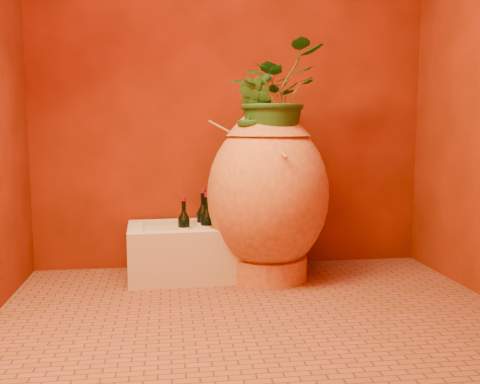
{
  "coord_description": "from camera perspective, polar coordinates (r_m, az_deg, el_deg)",
  "views": [
    {
      "loc": [
        -0.41,
        -2.41,
        0.91
      ],
      "look_at": [
        -0.03,
        0.35,
        0.56
      ],
      "focal_mm": 40.0,
      "sensor_mm": 36.0,
      "label": 1
    }
  ],
  "objects": [
    {
      "name": "wine_bottle_b",
      "position": [
        3.25,
        -3.52,
        -3.8
      ],
      "size": [
        0.08,
        0.08,
        0.33
      ],
      "color": "black",
      "rests_on": "stone_basin"
    },
    {
      "name": "plant_side",
      "position": [
        3.01,
        1.66,
        8.18
      ],
      "size": [
        0.26,
        0.28,
        0.41
      ],
      "primitive_type": "imported",
      "rotation": [
        0.0,
        0.0,
        -1.09
      ],
      "color": "#1E4C1B",
      "rests_on": "amphora"
    },
    {
      "name": "stone_basin",
      "position": [
        3.26,
        -5.76,
        -6.36
      ],
      "size": [
        0.7,
        0.49,
        0.32
      ],
      "rotation": [
        0.0,
        0.0,
        0.04
      ],
      "color": "beige",
      "rests_on": "floor"
    },
    {
      "name": "wall_back",
      "position": [
        3.46,
        -0.93,
        12.78
      ],
      "size": [
        2.5,
        0.02,
        2.5
      ],
      "primitive_type": "cube",
      "color": "#4F1904",
      "rests_on": "ground"
    },
    {
      "name": "floor",
      "position": [
        2.61,
        1.82,
        -13.24
      ],
      "size": [
        2.5,
        2.5,
        0.0
      ],
      "primitive_type": "plane",
      "color": "brown",
      "rests_on": "ground"
    },
    {
      "name": "wall_tap",
      "position": [
        3.38,
        2.19,
        5.75
      ],
      "size": [
        0.08,
        0.16,
        0.18
      ],
      "color": "#AE7728",
      "rests_on": "wall_back"
    },
    {
      "name": "wine_bottle_a",
      "position": [
        3.26,
        -6.0,
        -3.97
      ],
      "size": [
        0.08,
        0.08,
        0.31
      ],
      "color": "black",
      "rests_on": "stone_basin"
    },
    {
      "name": "amphora",
      "position": [
        3.15,
        2.98,
        -0.19
      ],
      "size": [
        0.92,
        0.92,
        1.02
      ],
      "rotation": [
        0.0,
        0.0,
        0.36
      ],
      "color": "#D47A3B",
      "rests_on": "floor"
    },
    {
      "name": "plant_main",
      "position": [
        3.11,
        3.59,
        10.17
      ],
      "size": [
        0.72,
        0.71,
        0.6
      ],
      "primitive_type": "imported",
      "rotation": [
        0.0,
        0.0,
        0.68
      ],
      "color": "#1E4C1B",
      "rests_on": "amphora"
    },
    {
      "name": "wine_bottle_c",
      "position": [
        3.32,
        -3.94,
        -3.48
      ],
      "size": [
        0.08,
        0.08,
        0.35
      ],
      "color": "black",
      "rests_on": "stone_basin"
    }
  ]
}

